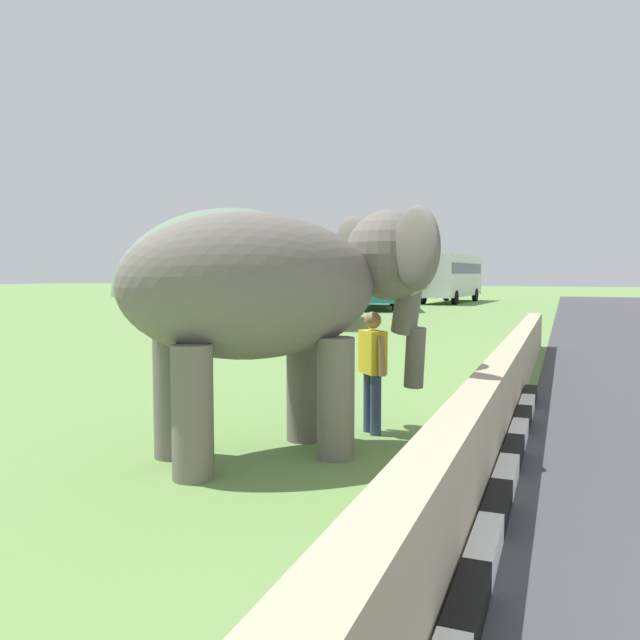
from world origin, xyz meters
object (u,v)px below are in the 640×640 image
(person_handler, at_px, (372,366))
(cow_near, at_px, (279,315))
(bus_teal, at_px, (375,275))
(bus_red, at_px, (305,276))
(elephant, at_px, (282,291))
(bus_white, at_px, (451,275))

(person_handler, distance_m, cow_near, 11.39)
(bus_teal, bearing_deg, bus_red, -177.75)
(elephant, distance_m, bus_teal, 32.48)
(person_handler, height_order, bus_teal, bus_teal)
(bus_teal, relative_size, bus_white, 0.97)
(cow_near, bearing_deg, bus_red, 16.83)
(bus_red, distance_m, cow_near, 8.21)
(cow_near, bearing_deg, bus_white, -0.51)
(bus_red, bearing_deg, bus_white, -6.77)
(bus_teal, distance_m, bus_white, 9.91)
(elephant, bearing_deg, bus_white, 6.86)
(bus_white, distance_m, cow_near, 29.85)
(bus_teal, bearing_deg, elephant, -165.68)
(bus_red, height_order, bus_white, same)
(person_handler, bearing_deg, bus_red, 25.27)
(elephant, distance_m, bus_white, 41.17)
(bus_teal, bearing_deg, person_handler, -163.79)
(elephant, relative_size, bus_white, 0.38)
(elephant, relative_size, person_handler, 2.34)
(bus_white, bearing_deg, elephant, -173.14)
(bus_white, bearing_deg, cow_near, 179.49)
(elephant, relative_size, bus_teal, 0.39)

